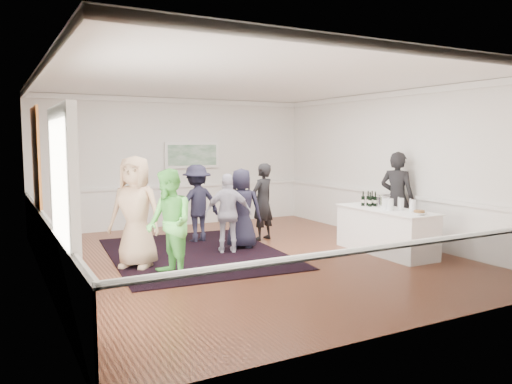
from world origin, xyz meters
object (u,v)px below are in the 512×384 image
guest_dark_a (197,203)px  guest_dark_b (263,202)px  guest_lilac (228,213)px  guest_navy (242,209)px  serving_table (386,231)px  ice_bucket (384,202)px  bartender (397,198)px  guest_tan (136,212)px  nut_bowl (419,213)px  guest_green (169,224)px

guest_dark_a → guest_dark_b: size_ratio=0.99×
guest_lilac → guest_navy: guest_navy is taller
serving_table → ice_bucket: bearing=62.7°
guest_lilac → guest_dark_b: size_ratio=0.92×
bartender → guest_dark_a: (-3.52, 2.24, -0.14)m
bartender → guest_navy: 3.21m
ice_bucket → guest_lilac: bearing=155.2°
serving_table → guest_tan: guest_tan is taller
guest_lilac → nut_bowl: guest_lilac is taller
guest_tan → bartender: bearing=33.7°
guest_dark_b → guest_lilac: bearing=11.8°
guest_dark_b → ice_bucket: (1.55, -2.07, 0.14)m
guest_green → nut_bowl: size_ratio=7.08×
guest_dark_b → guest_navy: guest_dark_b is taller
guest_dark_a → guest_lilac: bearing=87.7°
guest_tan → guest_dark_b: guest_tan is taller
serving_table → guest_green: bearing=175.8°
guest_tan → guest_navy: bearing=54.1°
guest_tan → guest_dark_a: bearing=83.3°
nut_bowl → guest_navy: bearing=131.2°
bartender → guest_dark_a: 4.17m
guest_tan → ice_bucket: guest_tan is taller
guest_lilac → ice_bucket: size_ratio=5.88×
bartender → nut_bowl: bartender is taller
guest_green → ice_bucket: guest_green is taller
bartender → guest_navy: (-2.97, 1.22, -0.16)m
serving_table → guest_navy: (-2.25, 1.69, 0.37)m
serving_table → guest_dark_a: (-2.79, 2.71, 0.39)m
guest_green → guest_dark_b: 3.35m
guest_green → guest_dark_a: 2.79m
guest_green → guest_dark_a: (1.41, 2.41, -0.04)m
guest_tan → guest_green: size_ratio=1.10×
bartender → guest_lilac: size_ratio=1.26×
serving_table → ice_bucket: size_ratio=8.12×
bartender → guest_lilac: (-3.38, 0.96, -0.20)m
guest_tan → serving_table: bearing=26.7°
guest_dark_b → guest_navy: 0.96m
guest_tan → guest_lilac: guest_tan is taller
guest_navy → ice_bucket: guest_navy is taller
ice_bucket → guest_dark_b: bearing=126.8°
guest_green → nut_bowl: bearing=69.4°
serving_table → bartender: (0.72, 0.47, 0.53)m
guest_tan → guest_dark_a: (1.71, 1.53, -0.13)m
guest_dark_b → ice_bucket: bearing=104.7°
guest_tan → ice_bucket: 4.70m
bartender → guest_green: bearing=67.2°
guest_tan → guest_green: bearing=-29.8°
bartender → guest_tan: (-5.22, 0.71, -0.01)m
bartender → nut_bowl: size_ratio=7.92×
bartender → ice_bucket: bearing=90.8°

